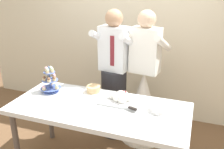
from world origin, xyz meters
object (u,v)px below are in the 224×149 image
at_px(round_cake, 94,90).
at_px(person_groom, 114,83).
at_px(cupcake_stand, 50,81).
at_px(person_bride, 143,97).
at_px(plate_stack, 160,109).
at_px(main_cake_tray, 121,98).
at_px(dessert_table, 99,113).

bearing_deg(round_cake, person_groom, 76.45).
relative_size(cupcake_stand, person_bride, 0.18).
distance_m(plate_stack, round_cake, 0.80).
distance_m(main_cake_tray, person_bride, 0.63).
height_order(cupcake_stand, person_groom, person_groom).
distance_m(dessert_table, main_cake_tray, 0.27).
relative_size(cupcake_stand, main_cake_tray, 0.71).
distance_m(dessert_table, cupcake_stand, 0.69).
height_order(plate_stack, person_bride, person_bride).
relative_size(round_cake, person_groom, 0.14).
distance_m(cupcake_stand, round_cake, 0.50).
xyz_separation_m(main_cake_tray, round_cake, (-0.36, 0.11, -0.01)).
xyz_separation_m(plate_stack, round_cake, (-0.78, 0.18, 0.01)).
relative_size(cupcake_stand, plate_stack, 1.55).
bearing_deg(person_groom, round_cake, -103.55).
bearing_deg(main_cake_tray, person_groom, 116.43).
bearing_deg(dessert_table, cupcake_stand, 167.55).
xyz_separation_m(dessert_table, person_groom, (-0.08, 0.69, 0.05)).
distance_m(cupcake_stand, person_bride, 1.16).
xyz_separation_m(plate_stack, person_bride, (-0.30, 0.64, -0.22)).
distance_m(cupcake_stand, plate_stack, 1.25).
relative_size(cupcake_stand, person_groom, 0.18).
distance_m(round_cake, person_groom, 0.43).
bearing_deg(plate_stack, dessert_table, -170.31).
bearing_deg(person_bride, plate_stack, -64.67).
height_order(main_cake_tray, person_groom, person_groom).
xyz_separation_m(dessert_table, cupcake_stand, (-0.65, 0.14, 0.20)).
height_order(dessert_table, plate_stack, plate_stack).
height_order(dessert_table, person_bride, person_bride).
bearing_deg(main_cake_tray, person_bride, 78.74).
bearing_deg(person_bride, main_cake_tray, -101.26).
xyz_separation_m(main_cake_tray, person_groom, (-0.26, 0.52, -0.07)).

